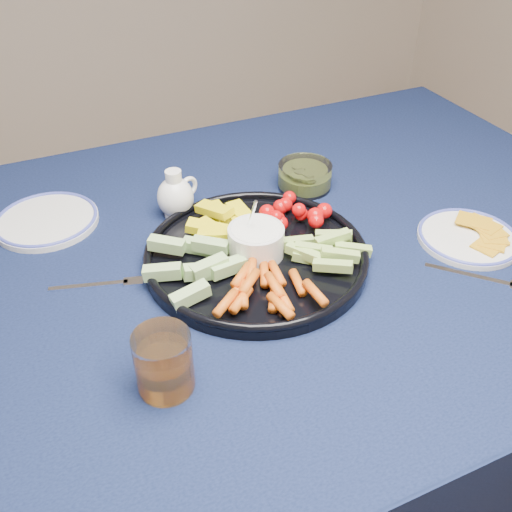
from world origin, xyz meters
name	(u,v)px	position (x,y,z in m)	size (l,w,h in m)	color
dining_table	(236,288)	(0.00, 0.00, 0.66)	(1.67, 1.07, 0.75)	#51301B
crudite_platter	(255,252)	(0.02, -0.04, 0.77)	(0.40, 0.40, 0.13)	black
creamer_pitcher	(176,196)	(-0.06, 0.16, 0.79)	(0.09, 0.07, 0.10)	white
pickle_bowl	(305,177)	(0.23, 0.16, 0.77)	(0.12, 0.12, 0.05)	white
cheese_plate	(469,236)	(0.42, -0.15, 0.76)	(0.19, 0.19, 0.02)	white
juice_tumbler	(164,365)	(-0.21, -0.25, 0.79)	(0.08, 0.08, 0.10)	white
fork_left	(104,284)	(-0.24, 0.00, 0.75)	(0.16, 0.06, 0.00)	white
fork_right	(487,280)	(0.37, -0.26, 0.75)	(0.14, 0.14, 0.00)	white
side_plate_extra	(47,220)	(-0.30, 0.24, 0.75)	(0.20, 0.20, 0.02)	white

